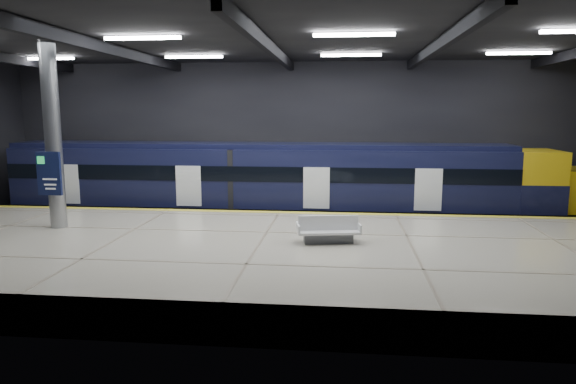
# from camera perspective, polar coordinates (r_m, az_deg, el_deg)

# --- Properties ---
(ground) EXTENTS (30.00, 30.00, 0.00)m
(ground) POSITION_cam_1_polar(r_m,az_deg,el_deg) (20.02, -1.93, -6.87)
(ground) COLOR black
(ground) RESTS_ON ground
(room_shell) EXTENTS (30.10, 16.10, 8.05)m
(room_shell) POSITION_cam_1_polar(r_m,az_deg,el_deg) (19.27, -2.02, 9.72)
(room_shell) COLOR black
(room_shell) RESTS_ON ground
(platform) EXTENTS (30.00, 11.00, 1.10)m
(platform) POSITION_cam_1_polar(r_m,az_deg,el_deg) (17.49, -3.08, -7.35)
(platform) COLOR beige
(platform) RESTS_ON ground
(safety_strip) EXTENTS (30.00, 0.40, 0.01)m
(safety_strip) POSITION_cam_1_polar(r_m,az_deg,el_deg) (22.42, -0.97, -2.25)
(safety_strip) COLOR yellow
(safety_strip) RESTS_ON platform
(rails) EXTENTS (30.00, 1.52, 0.16)m
(rails) POSITION_cam_1_polar(r_m,az_deg,el_deg) (25.30, -0.20, -3.33)
(rails) COLOR gray
(rails) RESTS_ON ground
(train) EXTENTS (29.40, 2.84, 3.79)m
(train) POSITION_cam_1_polar(r_m,az_deg,el_deg) (24.92, 0.57, 1.10)
(train) COLOR black
(train) RESTS_ON ground
(bench) EXTENTS (2.21, 1.23, 0.92)m
(bench) POSITION_cam_1_polar(r_m,az_deg,el_deg) (17.28, 4.49, -4.57)
(bench) COLOR #595B60
(bench) RESTS_ON platform
(bicycle) EXTENTS (1.20, 1.55, 0.78)m
(bicycle) POSITION_cam_1_polar(r_m,az_deg,el_deg) (18.12, 5.00, -3.72)
(bicycle) COLOR #99999E
(bicycle) RESTS_ON platform
(pannier_bag) EXTENTS (0.31, 0.19, 0.35)m
(pannier_bag) POSITION_cam_1_polar(r_m,az_deg,el_deg) (18.19, 3.10, -4.36)
(pannier_bag) COLOR black
(pannier_bag) RESTS_ON platform
(info_column) EXTENTS (0.90, 0.78, 6.90)m
(info_column) POSITION_cam_1_polar(r_m,az_deg,el_deg) (21.01, -24.68, 5.42)
(info_column) COLOR #9EA0A5
(info_column) RESTS_ON platform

